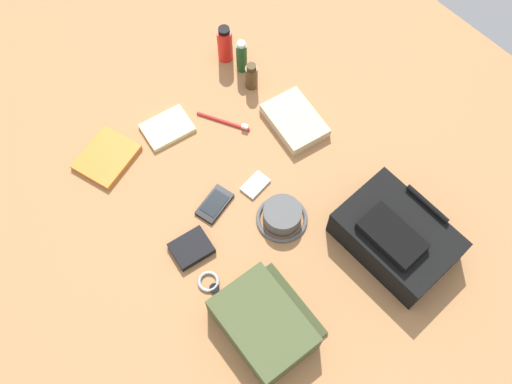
% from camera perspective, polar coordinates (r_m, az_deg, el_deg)
% --- Properties ---
extents(ground_plane, '(2.64, 2.02, 0.02)m').
position_cam_1_polar(ground_plane, '(1.79, 0.00, -0.73)').
color(ground_plane, '#A67245').
rests_on(ground_plane, ground).
extents(backpack, '(0.32, 0.23, 0.14)m').
position_cam_1_polar(backpack, '(1.71, 13.36, -4.21)').
color(backpack, black).
rests_on(backpack, ground_plane).
extents(toiletry_pouch, '(0.28, 0.24, 0.10)m').
position_cam_1_polar(toiletry_pouch, '(1.60, 0.79, -12.59)').
color(toiletry_pouch, '#47512D').
rests_on(toiletry_pouch, ground_plane).
extents(bucket_hat, '(0.15, 0.15, 0.06)m').
position_cam_1_polar(bucket_hat, '(1.73, 2.53, -2.32)').
color(bucket_hat, '#555555').
rests_on(bucket_hat, ground_plane).
extents(sunscreen_spray, '(0.05, 0.05, 0.14)m').
position_cam_1_polar(sunscreen_spray, '(2.01, -3.02, 14.06)').
color(sunscreen_spray, red).
rests_on(sunscreen_spray, ground_plane).
extents(shampoo_bottle, '(0.04, 0.04, 0.13)m').
position_cam_1_polar(shampoo_bottle, '(1.98, -1.39, 12.91)').
color(shampoo_bottle, '#19471E').
rests_on(shampoo_bottle, ground_plane).
extents(cologne_bottle, '(0.04, 0.04, 0.11)m').
position_cam_1_polar(cologne_bottle, '(1.95, -0.44, 11.09)').
color(cologne_bottle, '#473319').
rests_on(cologne_bottle, ground_plane).
extents(paperback_novel, '(0.19, 0.21, 0.02)m').
position_cam_1_polar(paperback_novel, '(1.89, -14.20, 3.25)').
color(paperback_novel, orange).
rests_on(paperback_novel, ground_plane).
extents(cell_phone, '(0.09, 0.13, 0.01)m').
position_cam_1_polar(cell_phone, '(1.77, -4.01, -1.17)').
color(cell_phone, black).
rests_on(cell_phone, ground_plane).
extents(media_player, '(0.06, 0.09, 0.01)m').
position_cam_1_polar(media_player, '(1.79, -0.08, 0.67)').
color(media_player, '#B7B7BC').
rests_on(media_player, ground_plane).
extents(wristwatch, '(0.07, 0.06, 0.01)m').
position_cam_1_polar(wristwatch, '(1.68, -4.53, -8.69)').
color(wristwatch, '#99999E').
rests_on(wristwatch, ground_plane).
extents(toothbrush, '(0.16, 0.09, 0.02)m').
position_cam_1_polar(toothbrush, '(1.90, -2.90, 6.75)').
color(toothbrush, red).
rests_on(toothbrush, ground_plane).
extents(wallet, '(0.11, 0.12, 0.02)m').
position_cam_1_polar(wallet, '(1.71, -6.15, -5.51)').
color(wallet, black).
rests_on(wallet, ground_plane).
extents(notepad, '(0.13, 0.17, 0.02)m').
position_cam_1_polar(notepad, '(1.91, -8.55, 6.13)').
color(notepad, beige).
rests_on(notepad, ground_plane).
extents(folded_towel, '(0.22, 0.17, 0.04)m').
position_cam_1_polar(folded_towel, '(1.89, 3.76, 6.89)').
color(folded_towel, '#C6B289').
rests_on(folded_towel, ground_plane).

